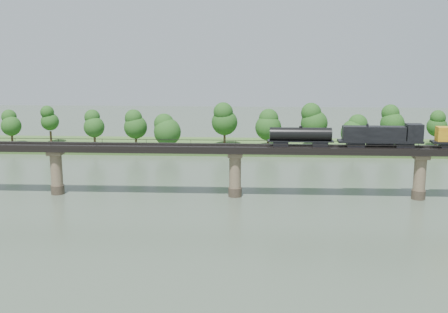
{
  "coord_description": "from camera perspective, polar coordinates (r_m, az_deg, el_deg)",
  "views": [
    {
      "loc": [
        3.83,
        -89.95,
        34.09
      ],
      "look_at": [
        -2.45,
        30.0,
        9.0
      ],
      "focal_mm": 45.0,
      "sensor_mm": 36.0,
      "label": 1
    }
  ],
  "objects": [
    {
      "name": "ground",
      "position": [
        96.27,
        0.53,
        -8.94
      ],
      "size": [
        400.0,
        400.0,
        0.0
      ],
      "primitive_type": "plane",
      "color": "#394738",
      "rests_on": "ground"
    },
    {
      "name": "far_bank",
      "position": [
        178.13,
        1.71,
        1.02
      ],
      "size": [
        300.0,
        24.0,
        1.6
      ],
      "primitive_type": "cube",
      "color": "#325321",
      "rests_on": "ground"
    },
    {
      "name": "bridge",
      "position": [
        123.38,
        1.14,
        -1.62
      ],
      "size": [
        236.0,
        30.0,
        11.5
      ],
      "color": "#473A2D",
      "rests_on": "ground"
    },
    {
      "name": "bridge_superstructure",
      "position": [
        122.07,
        1.15,
        1.27
      ],
      "size": [
        220.0,
        4.9,
        0.75
      ],
      "color": "black",
      "rests_on": "bridge"
    },
    {
      "name": "far_treeline",
      "position": [
        172.75,
        -1.03,
        3.39
      ],
      "size": [
        289.06,
        17.54,
        13.6
      ],
      "color": "#382619",
      "rests_on": "far_bank"
    },
    {
      "name": "freight_train",
      "position": [
        128.25,
        21.44,
        1.91
      ],
      "size": [
        72.69,
        2.83,
        5.0
      ],
      "color": "black",
      "rests_on": "bridge"
    }
  ]
}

